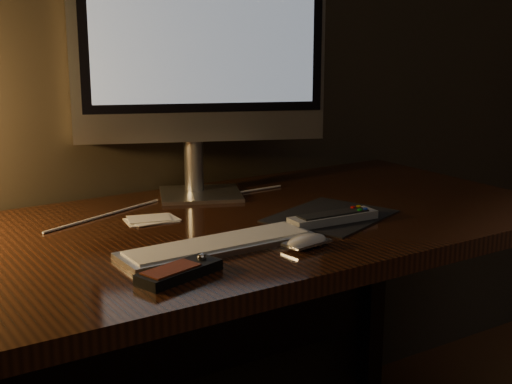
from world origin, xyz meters
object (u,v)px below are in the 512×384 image
mouse (307,243)px  tv_remote (333,218)px  desk (206,271)px  monitor (199,42)px  keyboard (218,245)px  media_remote (179,271)px

mouse → tv_remote: (0.15, 0.11, 0.00)m
desk → tv_remote: size_ratio=7.62×
monitor → keyboard: 0.57m
monitor → keyboard: bearing=-90.9°
desk → keyboard: keyboard is taller
monitor → media_remote: 0.69m
mouse → media_remote: media_remote is taller
tv_remote → mouse: bearing=-141.0°
monitor → keyboard: (-0.18, -0.39, -0.37)m
desk → monitor: (0.09, 0.17, 0.51)m
media_remote → tv_remote: bearing=-0.2°
monitor → media_remote: size_ratio=3.86×
desk → mouse: bearing=-79.2°
desk → keyboard: bearing=-112.4°
mouse → tv_remote: tv_remote is taller
desk → media_remote: size_ratio=9.61×
desk → mouse: mouse is taller
monitor → keyboard: monitor is taller
desk → keyboard: size_ratio=4.03×
desk → tv_remote: tv_remote is taller
monitor → tv_remote: size_ratio=3.06×
monitor → mouse: size_ratio=6.88×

